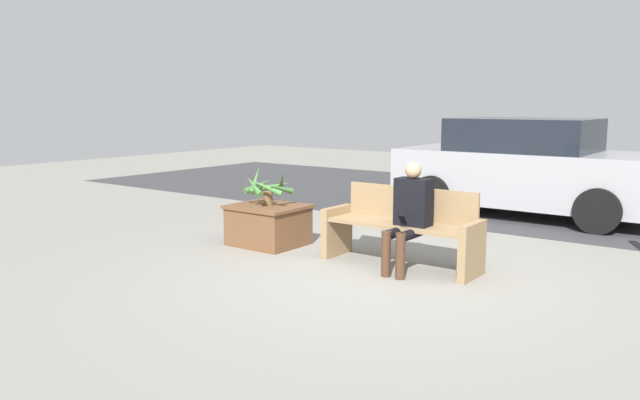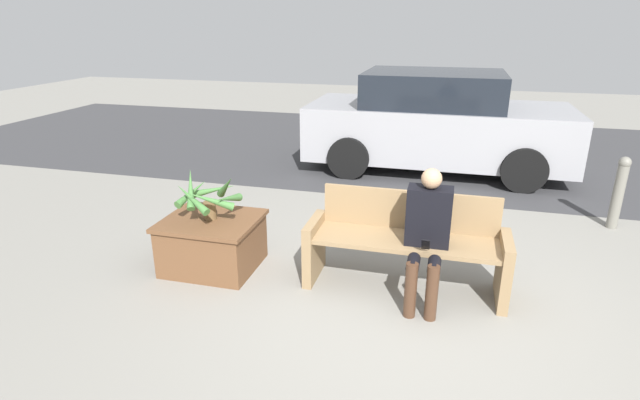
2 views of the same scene
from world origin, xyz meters
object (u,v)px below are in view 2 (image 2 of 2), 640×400
object	(u,v)px
person_seated	(427,230)
potted_plant	(208,195)
bench	(406,243)
bollard_post	(619,191)
planter_box	(213,241)
parked_car	(436,123)

from	to	relation	value
person_seated	potted_plant	bearing A→B (deg)	178.45
bench	bollard_post	xyz separation A→B (m)	(2.29, 2.04, 0.03)
planter_box	potted_plant	distance (m)	0.49
potted_plant	parked_car	bearing A→B (deg)	64.74
bench	parked_car	xyz separation A→B (m)	(0.06, 4.06, 0.35)
potted_plant	bench	bearing A→B (deg)	4.04
person_seated	planter_box	distance (m)	2.13
potted_plant	parked_car	xyz separation A→B (m)	(1.98, 4.19, 0.01)
bench	potted_plant	size ratio (longest dim) A/B	2.91
parked_car	potted_plant	bearing A→B (deg)	-115.26
bench	person_seated	xyz separation A→B (m)	(0.19, -0.19, 0.23)
planter_box	parked_car	size ratio (longest dim) A/B	0.22
bench	bollard_post	size ratio (longest dim) A/B	2.06
bench	planter_box	distance (m)	1.92
bollard_post	person_seated	bearing A→B (deg)	-133.32
bench	person_seated	size ratio (longest dim) A/B	1.52
person_seated	planter_box	world-z (taller)	person_seated
bench	parked_car	world-z (taller)	parked_car
person_seated	potted_plant	xyz separation A→B (m)	(-2.10, 0.06, 0.11)
person_seated	parked_car	bearing A→B (deg)	91.68
person_seated	bollard_post	distance (m)	3.07
bench	person_seated	world-z (taller)	person_seated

